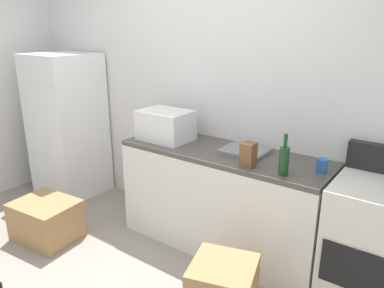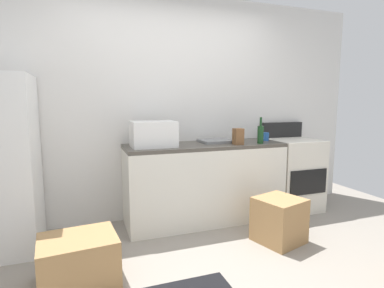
{
  "view_description": "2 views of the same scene",
  "coord_description": "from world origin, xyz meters",
  "px_view_note": "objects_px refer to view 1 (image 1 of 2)",
  "views": [
    {
      "loc": [
        1.8,
        -1.31,
        1.9
      ],
      "look_at": [
        0.07,
        1.08,
        0.95
      ],
      "focal_mm": 34.52,
      "sensor_mm": 36.0,
      "label": 1
    },
    {
      "loc": [
        -0.99,
        -1.97,
        1.36
      ],
      "look_at": [
        0.02,
        0.85,
        0.95
      ],
      "focal_mm": 28.47,
      "sensor_mm": 36.0,
      "label": 2
    }
  ],
  "objects_px": {
    "refrigerator": "(68,126)",
    "stove_oven": "(374,244)",
    "microwave": "(166,125)",
    "wine_bottle": "(284,160)",
    "knife_block": "(248,154)",
    "coffee_mug": "(322,166)",
    "cardboard_box_small": "(47,220)"
  },
  "relations": [
    {
      "from": "knife_block",
      "to": "wine_bottle",
      "type": "bearing_deg",
      "value": -1.6
    },
    {
      "from": "cardboard_box_small",
      "to": "stove_oven",
      "type": "bearing_deg",
      "value": 18.38
    },
    {
      "from": "wine_bottle",
      "to": "cardboard_box_small",
      "type": "bearing_deg",
      "value": -161.46
    },
    {
      "from": "refrigerator",
      "to": "stove_oven",
      "type": "xyz_separation_m",
      "value": [
        3.27,
        0.06,
        -0.34
      ]
    },
    {
      "from": "wine_bottle",
      "to": "knife_block",
      "type": "bearing_deg",
      "value": 178.4
    },
    {
      "from": "stove_oven",
      "to": "knife_block",
      "type": "bearing_deg",
      "value": -168.02
    },
    {
      "from": "microwave",
      "to": "wine_bottle",
      "type": "bearing_deg",
      "value": -7.57
    },
    {
      "from": "refrigerator",
      "to": "cardboard_box_small",
      "type": "xyz_separation_m",
      "value": [
        0.68,
        -0.8,
        -0.62
      ]
    },
    {
      "from": "refrigerator",
      "to": "stove_oven",
      "type": "height_order",
      "value": "refrigerator"
    },
    {
      "from": "knife_block",
      "to": "refrigerator",
      "type": "bearing_deg",
      "value": 176.76
    },
    {
      "from": "stove_oven",
      "to": "knife_block",
      "type": "height_order",
      "value": "stove_oven"
    },
    {
      "from": "knife_block",
      "to": "coffee_mug",
      "type": "bearing_deg",
      "value": 22.06
    },
    {
      "from": "refrigerator",
      "to": "coffee_mug",
      "type": "distance_m",
      "value": 2.87
    },
    {
      "from": "microwave",
      "to": "coffee_mug",
      "type": "bearing_deg",
      "value": 1.81
    },
    {
      "from": "wine_bottle",
      "to": "knife_block",
      "type": "height_order",
      "value": "wine_bottle"
    },
    {
      "from": "refrigerator",
      "to": "knife_block",
      "type": "relative_size",
      "value": 8.96
    },
    {
      "from": "refrigerator",
      "to": "microwave",
      "type": "xyz_separation_m",
      "value": [
        1.45,
        0.02,
        0.23
      ]
    },
    {
      "from": "stove_oven",
      "to": "wine_bottle",
      "type": "relative_size",
      "value": 3.67
    },
    {
      "from": "coffee_mug",
      "to": "knife_block",
      "type": "distance_m",
      "value": 0.53
    },
    {
      "from": "microwave",
      "to": "knife_block",
      "type": "height_order",
      "value": "microwave"
    },
    {
      "from": "refrigerator",
      "to": "stove_oven",
      "type": "relative_size",
      "value": 1.47
    },
    {
      "from": "coffee_mug",
      "to": "knife_block",
      "type": "height_order",
      "value": "knife_block"
    },
    {
      "from": "refrigerator",
      "to": "microwave",
      "type": "relative_size",
      "value": 3.5
    },
    {
      "from": "refrigerator",
      "to": "coffee_mug",
      "type": "height_order",
      "value": "refrigerator"
    },
    {
      "from": "microwave",
      "to": "knife_block",
      "type": "bearing_deg",
      "value": -9.36
    },
    {
      "from": "stove_oven",
      "to": "cardboard_box_small",
      "type": "relative_size",
      "value": 1.97
    },
    {
      "from": "wine_bottle",
      "to": "refrigerator",
      "type": "bearing_deg",
      "value": 176.93
    },
    {
      "from": "microwave",
      "to": "cardboard_box_small",
      "type": "relative_size",
      "value": 0.83
    },
    {
      "from": "microwave",
      "to": "wine_bottle",
      "type": "height_order",
      "value": "wine_bottle"
    },
    {
      "from": "stove_oven",
      "to": "coffee_mug",
      "type": "xyz_separation_m",
      "value": [
        -0.41,
        0.01,
        0.48
      ]
    },
    {
      "from": "coffee_mug",
      "to": "knife_block",
      "type": "bearing_deg",
      "value": -157.94
    },
    {
      "from": "stove_oven",
      "to": "microwave",
      "type": "height_order",
      "value": "microwave"
    }
  ]
}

